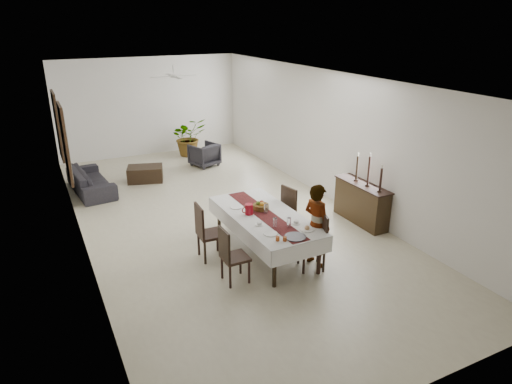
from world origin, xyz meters
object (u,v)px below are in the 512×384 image
dining_table_top (265,216)px  sideboard_body (361,204)px  red_pitcher (249,209)px  sofa (91,180)px  woman (317,225)px

dining_table_top → sideboard_body: bearing=5.1°
red_pitcher → sofa: red_pitcher is taller
sofa → sideboard_body: bearing=-137.9°
dining_table_top → red_pitcher: bearing=149.0°
red_pitcher → sofa: 5.46m
dining_table_top → woman: woman is taller
sofa → woman: bearing=-156.7°
dining_table_top → red_pitcher: (-0.27, 0.15, 0.14)m
dining_table_top → woman: bearing=-54.7°
red_pitcher → sofa: (-2.33, 4.90, -0.59)m
red_pitcher → sideboard_body: bearing=2.5°
sideboard_body → sofa: bearing=137.4°
dining_table_top → red_pitcher: red_pitcher is taller
woman → sideboard_body: (1.98, 1.13, -0.36)m
woman → sofa: size_ratio=0.74×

